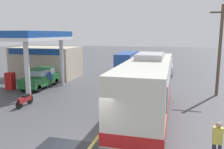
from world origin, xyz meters
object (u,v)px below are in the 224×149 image
(coach_bus_main, at_px, (148,87))
(cyclist_on_shoulder, at_px, (217,146))
(motorcycle_parked_forecourt, at_px, (25,100))
(pedestrian_near_pump, at_px, (49,78))
(car_at_pump, at_px, (40,77))
(pedestrian_by_shop, at_px, (46,78))
(minibus_opposing_lane, at_px, (127,60))
(car_trailing_behind_bus, at_px, (166,66))

(coach_bus_main, relative_size, cyclist_on_shoulder, 6.07)
(motorcycle_parked_forecourt, distance_m, pedestrian_near_pump, 5.56)
(car_at_pump, relative_size, motorcycle_parked_forecourt, 2.33)
(pedestrian_by_shop, bearing_deg, coach_bus_main, -25.72)
(pedestrian_near_pump, bearing_deg, minibus_opposing_lane, 65.14)
(car_at_pump, distance_m, pedestrian_near_pump, 0.80)
(cyclist_on_shoulder, relative_size, car_trailing_behind_bus, 0.43)
(cyclist_on_shoulder, xyz_separation_m, car_trailing_behind_bus, (-2.71, 19.87, 0.23))
(coach_bus_main, relative_size, motorcycle_parked_forecourt, 6.13)
(coach_bus_main, xyz_separation_m, car_at_pump, (-10.25, 4.71, -0.71))
(cyclist_on_shoulder, relative_size, motorcycle_parked_forecourt, 1.01)
(coach_bus_main, relative_size, minibus_opposing_lane, 1.80)
(coach_bus_main, height_order, cyclist_on_shoulder, coach_bus_main)
(motorcycle_parked_forecourt, xyz_separation_m, pedestrian_near_pump, (-1.24, 5.40, 0.49))
(minibus_opposing_lane, bearing_deg, cyclist_on_shoulder, -69.66)
(car_at_pump, xyz_separation_m, car_trailing_behind_bus, (10.71, 10.26, 0.00))
(minibus_opposing_lane, xyz_separation_m, pedestrian_near_pump, (-5.00, -10.80, -0.54))
(coach_bus_main, xyz_separation_m, pedestrian_near_pump, (-9.49, 4.94, -0.79))
(minibus_opposing_lane, height_order, motorcycle_parked_forecourt, minibus_opposing_lane)
(coach_bus_main, height_order, pedestrian_near_pump, coach_bus_main)
(motorcycle_parked_forecourt, bearing_deg, cyclist_on_shoulder, -21.24)
(minibus_opposing_lane, height_order, pedestrian_by_shop, minibus_opposing_lane)
(car_at_pump, height_order, cyclist_on_shoulder, car_at_pump)
(minibus_opposing_lane, bearing_deg, car_at_pump, -117.61)
(minibus_opposing_lane, relative_size, pedestrian_near_pump, 3.69)
(coach_bus_main, relative_size, car_at_pump, 2.63)
(car_at_pump, bearing_deg, minibus_opposing_lane, 62.39)
(car_at_pump, bearing_deg, car_trailing_behind_bus, 43.79)
(pedestrian_by_shop, bearing_deg, car_at_pump, 171.71)
(pedestrian_near_pump, bearing_deg, coach_bus_main, -27.52)
(car_at_pump, xyz_separation_m, motorcycle_parked_forecourt, (2.00, -5.17, -0.57))
(car_at_pump, relative_size, pedestrian_by_shop, 2.53)
(minibus_opposing_lane, xyz_separation_m, motorcycle_parked_forecourt, (-3.77, -16.20, -1.03))
(pedestrian_near_pump, xyz_separation_m, car_trailing_behind_bus, (9.94, 10.03, 0.08))
(car_trailing_behind_bus, bearing_deg, pedestrian_near_pump, -134.73)
(car_trailing_behind_bus, bearing_deg, cyclist_on_shoulder, -82.23)
(coach_bus_main, height_order, minibus_opposing_lane, coach_bus_main)
(cyclist_on_shoulder, bearing_deg, car_trailing_behind_bus, 97.77)
(coach_bus_main, distance_m, motorcycle_parked_forecourt, 8.36)
(car_at_pump, height_order, pedestrian_near_pump, car_at_pump)
(minibus_opposing_lane, relative_size, car_trailing_behind_bus, 1.46)
(pedestrian_by_shop, relative_size, car_trailing_behind_bus, 0.40)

